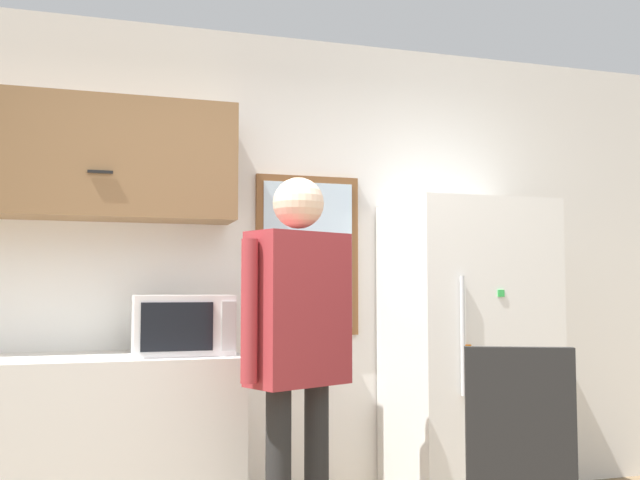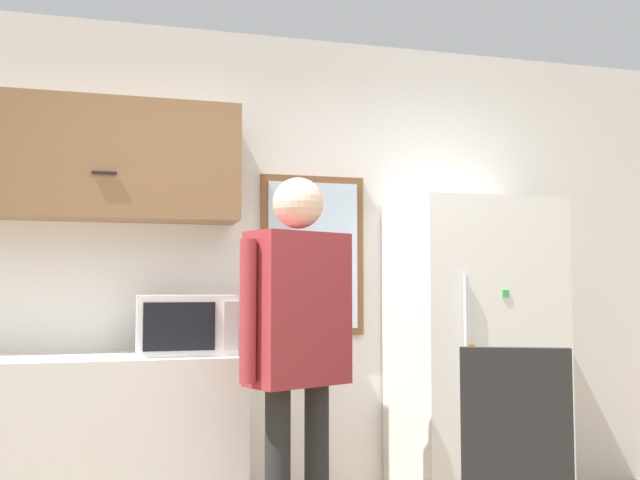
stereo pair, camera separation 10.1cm
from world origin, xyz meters
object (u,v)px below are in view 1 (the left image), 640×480
at_px(refrigerator, 467,355).
at_px(chair, 517,478).
at_px(microwave, 182,325).
at_px(person, 298,328).

bearing_deg(refrigerator, chair, -111.39).
xyz_separation_m(microwave, chair, (1.07, -1.29, -0.51)).
bearing_deg(person, chair, -73.03).
distance_m(microwave, person, 0.72).
height_order(microwave, refrigerator, refrigerator).
distance_m(microwave, refrigerator, 1.59).
distance_m(refrigerator, chair, 1.42).
xyz_separation_m(person, chair, (0.63, -0.72, -0.51)).
bearing_deg(microwave, person, -51.86).
xyz_separation_m(refrigerator, chair, (-0.50, -1.29, -0.32)).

